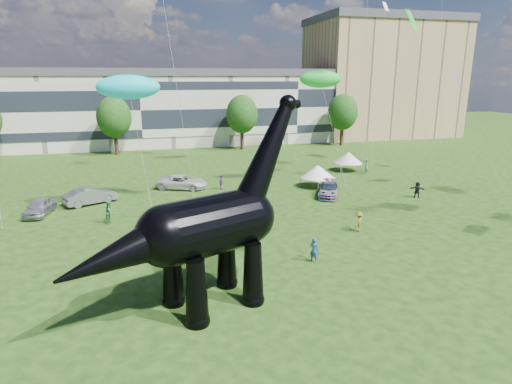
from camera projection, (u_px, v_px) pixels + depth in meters
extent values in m
plane|color=#16330C|center=(326.00, 336.00, 20.00)|extent=(220.00, 220.00, 0.00)
cube|color=beige|center=(141.00, 111.00, 74.42)|extent=(78.00, 11.00, 12.00)
cube|color=tan|center=(381.00, 81.00, 87.58)|extent=(28.00, 18.00, 22.00)
cylinder|color=#382314|center=(116.00, 144.00, 66.19)|extent=(0.56, 0.56, 3.20)
ellipsoid|color=#14380F|center=(114.00, 114.00, 64.96)|extent=(5.20, 5.20, 6.24)
cylinder|color=#382314|center=(242.00, 140.00, 71.05)|extent=(0.56, 0.56, 3.20)
ellipsoid|color=#14380F|center=(242.00, 111.00, 69.82)|extent=(5.20, 5.20, 6.24)
cylinder|color=#382314|center=(341.00, 136.00, 75.42)|extent=(0.56, 0.56, 3.20)
ellipsoid|color=#14380F|center=(343.00, 109.00, 74.19)|extent=(5.20, 5.20, 6.24)
cone|color=black|center=(196.00, 293.00, 20.55)|extent=(1.54, 1.54, 3.41)
sphere|color=black|center=(198.00, 320.00, 20.94)|extent=(1.25, 1.25, 1.25)
cone|color=black|center=(173.00, 274.00, 22.46)|extent=(1.54, 1.54, 3.41)
sphere|color=black|center=(174.00, 300.00, 22.85)|extent=(1.25, 1.25, 1.25)
cone|color=black|center=(253.00, 273.00, 22.55)|extent=(1.54, 1.54, 3.41)
sphere|color=black|center=(253.00, 299.00, 22.94)|extent=(1.25, 1.25, 1.25)
cone|color=black|center=(227.00, 258.00, 24.47)|extent=(1.54, 1.54, 3.41)
sphere|color=black|center=(227.00, 282.00, 24.86)|extent=(1.25, 1.25, 1.25)
cylinder|color=black|center=(210.00, 225.00, 21.73)|extent=(5.60, 4.69, 3.07)
sphere|color=black|center=(167.00, 236.00, 20.33)|extent=(3.07, 3.07, 3.07)
sphere|color=black|center=(247.00, 216.00, 23.13)|extent=(2.96, 2.96, 2.96)
cone|color=black|center=(268.00, 154.00, 23.09)|extent=(4.61, 3.24, 6.02)
sphere|color=black|center=(288.00, 103.00, 23.23)|extent=(0.96, 0.96, 0.96)
cylinder|color=black|center=(292.00, 104.00, 23.44)|extent=(0.93, 0.77, 0.50)
cone|color=black|center=(119.00, 255.00, 19.05)|extent=(6.47, 4.54, 3.34)
imported|color=silver|center=(40.00, 207.00, 37.43)|extent=(2.47, 4.53, 1.46)
imported|color=gray|center=(90.00, 196.00, 40.61)|extent=(5.06, 3.68, 1.59)
imported|color=silver|center=(182.00, 182.00, 46.15)|extent=(5.82, 4.23, 1.47)
imported|color=#595960|center=(329.00, 190.00, 43.32)|extent=(3.87, 5.11, 1.38)
cube|color=white|center=(318.00, 178.00, 46.81)|extent=(3.71, 3.71, 0.11)
cone|color=white|center=(318.00, 171.00, 46.62)|extent=(4.70, 4.70, 1.40)
cylinder|color=#999999|center=(318.00, 187.00, 45.18)|extent=(0.06, 0.06, 1.02)
cylinder|color=#999999|center=(334.00, 183.00, 46.78)|extent=(0.06, 0.06, 1.02)
cylinder|color=#999999|center=(301.00, 182.00, 47.12)|extent=(0.06, 0.06, 1.02)
cylinder|color=#999999|center=(317.00, 179.00, 48.72)|extent=(0.06, 0.06, 1.02)
cube|color=silver|center=(348.00, 163.00, 54.84)|extent=(3.18, 3.18, 0.11)
cone|color=silver|center=(348.00, 157.00, 54.65)|extent=(4.02, 4.02, 1.40)
cylinder|color=#999999|center=(341.00, 169.00, 53.59)|extent=(0.06, 0.06, 1.02)
cylinder|color=#999999|center=(361.00, 169.00, 53.86)|extent=(0.06, 0.06, 1.02)
cylinder|color=#999999|center=(335.00, 165.00, 56.10)|extent=(0.06, 0.06, 1.02)
cylinder|color=#999999|center=(354.00, 165.00, 56.36)|extent=(0.06, 0.06, 1.02)
imported|color=#5F377C|center=(221.00, 182.00, 45.79)|extent=(0.66, 1.02, 1.61)
imported|color=teal|center=(366.00, 167.00, 53.07)|extent=(0.67, 0.79, 1.85)
imported|color=black|center=(417.00, 190.00, 42.73)|extent=(1.55, 1.26, 1.66)
imported|color=#30793B|center=(110.00, 212.00, 35.29)|extent=(0.88, 1.03, 1.85)
imported|color=brown|center=(359.00, 222.00, 33.35)|extent=(1.17, 1.10, 1.59)
imported|color=#21527C|center=(314.00, 250.00, 27.87)|extent=(0.71, 0.71, 1.66)
plane|color=white|center=(386.00, 6.00, 57.77)|extent=(1.43, 1.18, 1.17)
ellipsoid|color=green|center=(321.00, 79.00, 45.86)|extent=(4.69, 4.96, 1.84)
plane|color=purple|center=(458.00, 81.00, 48.84)|extent=(1.51, 1.42, 1.20)
ellipsoid|color=#0CB2BC|center=(128.00, 87.00, 36.34)|extent=(4.72, 5.79, 2.07)
plane|color=#189C1B|center=(412.00, 20.00, 50.50)|extent=(2.96, 2.75, 2.46)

